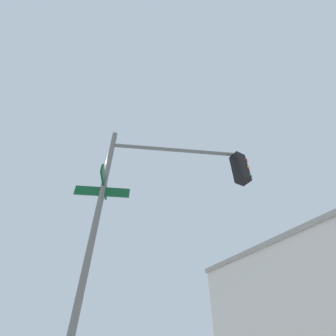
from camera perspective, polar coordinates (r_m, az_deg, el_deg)
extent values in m
cylinder|color=slate|center=(4.51, -18.19, -17.04)|extent=(0.12, 0.12, 5.72)
cylinder|color=slate|center=(5.83, 1.93, 4.38)|extent=(1.30, 2.89, 0.09)
cube|color=black|center=(5.91, 17.08, -0.08)|extent=(0.28, 0.28, 0.80)
sphere|color=red|center=(6.13, 17.94, 1.60)|extent=(0.18, 0.18, 0.18)
sphere|color=orange|center=(5.97, 18.42, -0.19)|extent=(0.18, 0.18, 0.18)
sphere|color=green|center=(5.82, 18.92, -2.07)|extent=(0.18, 0.18, 0.18)
cube|color=#0F5128|center=(5.01, -15.65, -5.55)|extent=(0.47, 1.03, 0.20)
cube|color=#0F5128|center=(5.13, -15.22, -3.54)|extent=(0.94, 0.43, 0.20)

